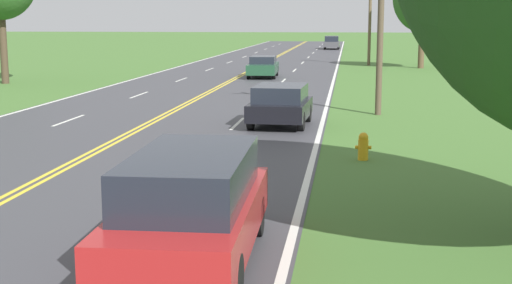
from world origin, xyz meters
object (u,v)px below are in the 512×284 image
Objects in this scene: car_red_van_nearest at (192,205)px; car_dark_green_sedan_mid_near at (263,66)px; fire_hydrant at (363,146)px; car_dark_grey_van_mid_far at (332,42)px; car_black_hatchback_approaching at (280,104)px.

car_red_van_nearest is 35.29m from car_dark_green_sedan_mid_near.
car_dark_green_sedan_mid_near is at bearing 102.48° from fire_hydrant.
car_dark_grey_van_mid_far is (3.31, 43.58, 0.15)m from car_dark_green_sedan_mid_near.
car_red_van_nearest is 1.37× the size of car_black_hatchback_approaching.
car_red_van_nearest reaches higher than fire_hydrant.
car_dark_grey_van_mid_far is at bearing -177.57° from car_black_hatchback_approaching.
fire_hydrant is 0.16× the size of car_dark_green_sedan_mid_near.
fire_hydrant is 6.49m from car_black_hatchback_approaching.
car_red_van_nearest is at bearing -107.89° from fire_hydrant.
car_red_van_nearest reaches higher than car_dark_green_sedan_mid_near.
car_black_hatchback_approaching is 64.31m from car_dark_grey_van_mid_far.
car_dark_green_sedan_mid_near is 43.70m from car_dark_grey_van_mid_far.
car_dark_green_sedan_mid_near is 1.01× the size of car_dark_grey_van_mid_far.
fire_hydrant is 70.21m from car_dark_grey_van_mid_far.
car_dark_green_sedan_mid_near is at bearing -168.86° from car_black_hatchback_approaching.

